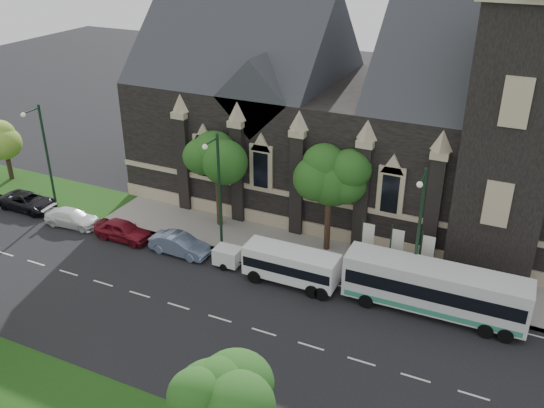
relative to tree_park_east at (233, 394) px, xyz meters
The scene contains 20 objects.
ground 12.10m from the tree_park_east, 123.52° to the left, with size 160.00×160.00×0.00m, color black.
sidewalk 20.33m from the tree_park_east, 108.16° to the left, with size 80.00×5.00×0.15m, color gray.
museum 28.35m from the tree_park_east, 92.16° to the left, with size 40.00×17.70×29.90m.
tree_park_east is the anchor object (origin of this frame).
tree_walk_right 20.29m from the tree_park_east, 98.42° to the left, with size 4.08×4.08×7.80m.
tree_walk_left 23.36m from the tree_park_east, 120.87° to the left, with size 3.91×3.91×7.64m.
tree_walk_far 39.20m from the tree_park_east, 150.16° to the left, with size 3.40×3.40×6.28m.
street_lamp_near 16.86m from the tree_park_east, 76.89° to the left, with size 0.36×1.88×9.00m.
street_lamp_mid 19.32m from the tree_park_east, 121.79° to the left, with size 0.36×1.88×9.00m.
street_lamp_far 30.90m from the tree_park_east, 147.90° to the left, with size 0.36×1.88×9.00m.
banner_flag_left 18.46m from the tree_park_east, 89.65° to the left, with size 0.90×0.10×4.00m.
banner_flag_center 18.58m from the tree_park_east, 83.43° to the left, with size 0.90×0.10×4.00m.
banner_flag_right 18.91m from the tree_park_east, 77.35° to the left, with size 0.90×0.10×4.00m.
tour_coach 16.66m from the tree_park_east, 70.88° to the left, with size 11.07×2.73×3.22m.
shuttle_bus 15.59m from the tree_park_east, 104.42° to the left, with size 6.37×2.33×2.45m.
box_trailer 17.62m from the tree_park_east, 120.29° to the left, with size 2.63×1.54×1.40m.
sedan 19.85m from the tree_park_east, 130.43° to the left, with size 1.59×4.56×1.50m, color #7283A5.
car_far_red 23.35m from the tree_park_east, 140.15° to the left, with size 1.83×4.55×1.55m, color maroon.
car_far_white 27.45m from the tree_park_east, 146.86° to the left, with size 1.86×4.57×1.33m, color white.
car_far_black 32.31m from the tree_park_east, 151.07° to the left, with size 2.34×5.07×1.41m, color black.
Camera 1 is at (15.34, -24.97, 22.12)m, focal length 38.83 mm.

